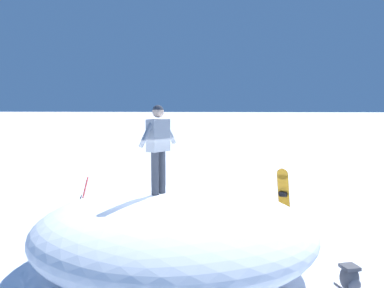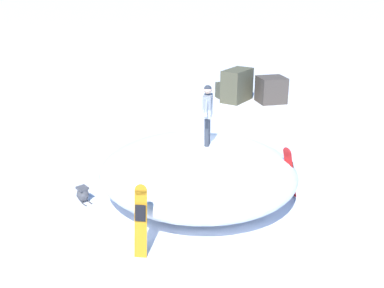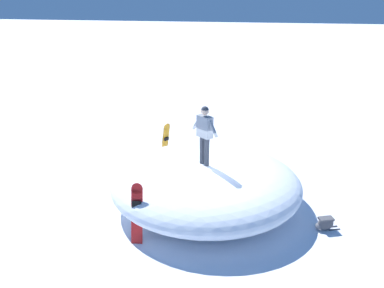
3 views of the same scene
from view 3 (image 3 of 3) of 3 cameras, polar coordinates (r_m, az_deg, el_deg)
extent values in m
plane|color=white|center=(10.60, 2.57, -10.78)|extent=(240.00, 240.00, 0.00)
ellipsoid|color=white|center=(10.66, 2.19, -6.09)|extent=(6.56, 6.38, 1.45)
cylinder|color=#333842|center=(9.85, 2.40, -1.25)|extent=(0.14, 0.14, 0.81)
cylinder|color=#333842|center=(9.99, 1.62, -0.91)|extent=(0.14, 0.14, 0.81)
cube|color=#8C939E|center=(9.67, 2.06, 2.81)|extent=(0.50, 0.43, 0.61)
sphere|color=beige|center=(9.54, 2.10, 5.33)|extent=(0.22, 0.22, 0.22)
cylinder|color=#8C939E|center=(9.44, 3.35, 2.64)|extent=(0.37, 0.28, 0.50)
cylinder|color=#8C939E|center=(9.88, 0.84, 3.55)|extent=(0.37, 0.28, 0.50)
sphere|color=#333842|center=(9.53, 2.10, 5.46)|extent=(0.21, 0.21, 0.21)
cube|color=orange|center=(13.34, -4.37, -0.15)|extent=(0.41, 0.40, 1.51)
cylinder|color=orange|center=(12.98, -4.06, 2.76)|extent=(0.20, 0.28, 0.28)
cube|color=black|center=(13.24, -4.37, 0.92)|extent=(0.19, 0.24, 0.36)
cube|color=black|center=(13.18, -4.14, 0.83)|extent=(0.17, 0.21, 0.12)
cube|color=black|center=(13.45, -4.36, -1.22)|extent=(0.17, 0.21, 0.12)
cube|color=red|center=(9.21, -8.84, -11.42)|extent=(0.35, 0.41, 1.39)
cylinder|color=red|center=(9.00, -8.83, -7.11)|extent=(0.30, 0.14, 0.29)
cube|color=black|center=(9.08, -8.91, -10.06)|extent=(0.26, 0.14, 0.34)
cube|color=black|center=(9.16, -8.77, -9.75)|extent=(0.20, 0.13, 0.12)
cube|color=black|center=(9.33, -8.78, -12.78)|extent=(0.20, 0.13, 0.12)
ellipsoid|color=#4C4C51|center=(10.38, 20.63, -11.89)|extent=(0.52, 0.43, 0.37)
ellipsoid|color=slate|center=(10.31, 19.58, -12.34)|extent=(0.20, 0.23, 0.18)
cube|color=#4C4C51|center=(10.30, 20.74, -11.18)|extent=(0.44, 0.36, 0.06)
cylinder|color=#4C4C51|center=(10.54, 21.91, -12.63)|extent=(0.30, 0.18, 0.04)
cylinder|color=#4C4C51|center=(10.64, 21.52, -12.24)|extent=(0.30, 0.18, 0.04)
ellipsoid|color=#4C4C51|center=(13.47, 9.07, -2.60)|extent=(0.42, 0.40, 0.45)
ellipsoid|color=slate|center=(13.52, 9.70, -2.85)|extent=(0.16, 0.26, 0.21)
cube|color=#4C4C51|center=(13.39, 9.11, -1.87)|extent=(0.36, 0.34, 0.06)
cylinder|color=#4C4C51|center=(13.60, 8.17, -3.26)|extent=(0.24, 0.11, 0.04)
cylinder|color=#4C4C51|center=(13.44, 8.28, -3.58)|extent=(0.24, 0.11, 0.04)
camera|label=1|loc=(11.97, 46.22, 2.99)|focal=41.71mm
camera|label=2|loc=(19.24, -27.83, 19.89)|focal=43.09mm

